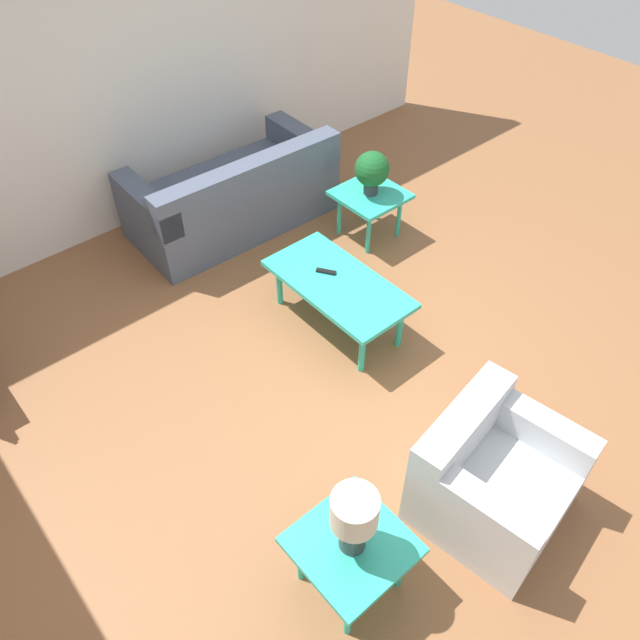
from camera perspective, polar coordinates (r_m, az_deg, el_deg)
ground_plane at (r=4.70m, az=3.86°, el=-5.95°), size 14.00×14.00×0.00m
wall_right at (r=6.01m, az=-17.39°, el=20.47°), size 0.12×7.20×2.70m
sofa at (r=6.08m, az=-7.84°, el=11.10°), size 0.99×1.94×0.82m
armchair at (r=4.01m, az=15.39°, el=-13.74°), size 0.91×0.96×0.75m
coffee_table at (r=4.87m, az=1.65°, el=3.09°), size 1.20×0.60×0.45m
side_table_plant at (r=5.85m, az=4.60°, el=11.01°), size 0.58×0.58×0.46m
side_table_lamp at (r=3.57m, az=2.90°, el=-20.15°), size 0.58×0.58×0.46m
potted_plant at (r=5.69m, az=4.78°, el=13.50°), size 0.31×0.31×0.40m
table_lamp at (r=3.26m, az=3.13°, el=-17.58°), size 0.25×0.25×0.45m
remote_control at (r=4.91m, az=0.56°, el=4.45°), size 0.16×0.12×0.02m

